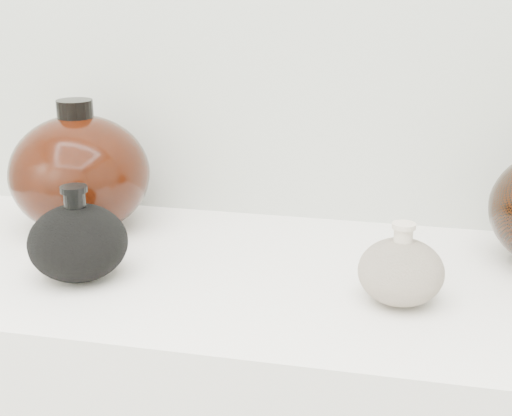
# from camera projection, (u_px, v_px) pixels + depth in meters

# --- Properties ---
(black_gourd_vase) EXTENTS (0.17, 0.17, 0.14)m
(black_gourd_vase) POSITION_uv_depth(u_px,v_px,m) (78.00, 242.00, 0.99)
(black_gourd_vase) COLOR black
(black_gourd_vase) RESTS_ON display_counter
(cream_gourd_vase) EXTENTS (0.13, 0.13, 0.11)m
(cream_gourd_vase) POSITION_uv_depth(u_px,v_px,m) (401.00, 271.00, 0.92)
(cream_gourd_vase) COLOR #C6B497
(cream_gourd_vase) RESTS_ON display_counter
(left_round_pot) EXTENTS (0.23, 0.23, 0.22)m
(left_round_pot) POSITION_uv_depth(u_px,v_px,m) (80.00, 173.00, 1.17)
(left_round_pot) COLOR black
(left_round_pot) RESTS_ON display_counter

